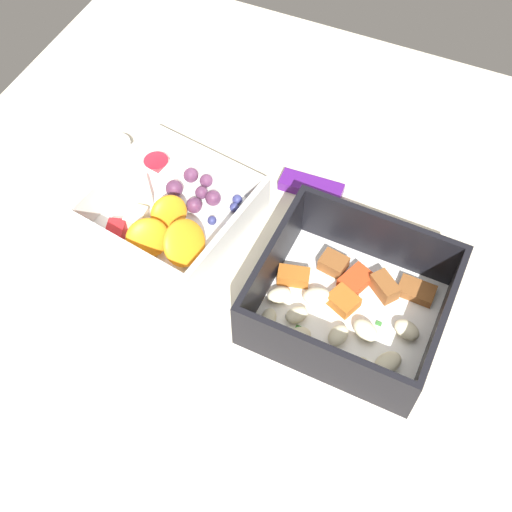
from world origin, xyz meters
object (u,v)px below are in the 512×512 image
Objects in this scene: candy_bar at (311,187)px; fruit_bowl at (171,214)px; pasta_container at (349,304)px; paper_cup_liner at (116,149)px.

fruit_bowl is at bearing -138.37° from candy_bar.
fruit_bowl is at bearing 173.75° from pasta_container.
pasta_container reaches higher than paper_cup_liner.
fruit_bowl is 12.19cm from paper_cup_liner.
fruit_bowl reaches higher than candy_bar.
candy_bar is 2.02× the size of paper_cup_liner.
paper_cup_liner is at bearing 149.41° from fruit_bowl.
paper_cup_liner is at bearing -169.13° from candy_bar.
pasta_container is at bearing -56.01° from candy_bar.
fruit_bowl is at bearing -30.59° from paper_cup_liner.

